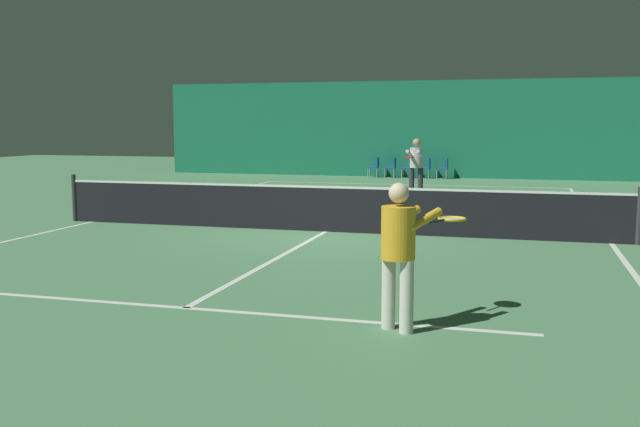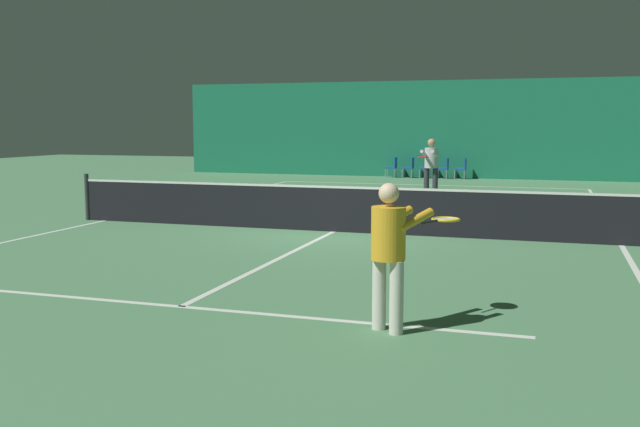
# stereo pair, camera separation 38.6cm
# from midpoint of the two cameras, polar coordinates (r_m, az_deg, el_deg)

# --- Properties ---
(ground_plane) EXTENTS (60.00, 60.00, 0.00)m
(ground_plane) POSITION_cam_midpoint_polar(r_m,az_deg,el_deg) (14.69, -0.28, -1.46)
(ground_plane) COLOR #4C7F56
(backdrop_curtain) EXTENTS (23.00, 0.12, 3.99)m
(backdrop_curtain) POSITION_cam_midpoint_polar(r_m,az_deg,el_deg) (29.97, 8.12, 6.69)
(backdrop_curtain) COLOR #196B4C
(backdrop_curtain) RESTS_ON ground
(court_line_baseline_far) EXTENTS (11.00, 0.10, 0.00)m
(court_line_baseline_far) POSITION_cam_midpoint_polar(r_m,az_deg,el_deg) (26.26, 6.92, 2.30)
(court_line_baseline_far) COLOR silver
(court_line_baseline_far) RESTS_ON ground
(court_line_service_far) EXTENTS (8.25, 0.10, 0.00)m
(court_line_service_far) POSITION_cam_midpoint_polar(r_m,az_deg,el_deg) (20.87, 4.58, 1.08)
(court_line_service_far) COLOR silver
(court_line_service_far) RESTS_ON ground
(court_line_service_near) EXTENTS (8.25, 0.10, 0.00)m
(court_line_service_near) POSITION_cam_midpoint_polar(r_m,az_deg,el_deg) (8.84, -11.93, -7.41)
(court_line_service_near) COLOR silver
(court_line_service_near) RESTS_ON ground
(court_line_sideline_left) EXTENTS (0.10, 23.80, 0.00)m
(court_line_sideline_left) POSITION_cam_midpoint_polar(r_m,az_deg,el_deg) (17.04, -18.36, -0.63)
(court_line_sideline_left) COLOR silver
(court_line_sideline_left) RESTS_ON ground
(court_line_sideline_right) EXTENTS (0.10, 23.80, 0.00)m
(court_line_sideline_right) POSITION_cam_midpoint_polar(r_m,az_deg,el_deg) (14.21, 21.57, -2.25)
(court_line_sideline_right) COLOR silver
(court_line_sideline_right) RESTS_ON ground
(court_line_centre) EXTENTS (0.10, 12.80, 0.00)m
(court_line_centre) POSITION_cam_midpoint_polar(r_m,az_deg,el_deg) (14.69, -0.28, -1.45)
(court_line_centre) COLOR silver
(court_line_centre) RESTS_ON ground
(tennis_net) EXTENTS (12.00, 0.10, 1.07)m
(tennis_net) POSITION_cam_midpoint_polar(r_m,az_deg,el_deg) (14.62, -0.29, 0.52)
(tennis_net) COLOR black
(tennis_net) RESTS_ON ground
(player_near) EXTENTS (0.95, 1.31, 1.59)m
(player_near) POSITION_cam_midpoint_polar(r_m,az_deg,el_deg) (7.60, 5.04, -2.51)
(player_near) COLOR beige
(player_near) RESTS_ON ground
(player_far) EXTENTS (0.48, 1.41, 1.76)m
(player_far) POSITION_cam_midpoint_polar(r_m,az_deg,el_deg) (22.22, 7.20, 4.06)
(player_far) COLOR #2D2D38
(player_far) RESTS_ON ground
(courtside_chair_0) EXTENTS (0.44, 0.44, 0.84)m
(courtside_chair_0) POSITION_cam_midpoint_polar(r_m,az_deg,el_deg) (29.82, 4.05, 3.84)
(courtside_chair_0) COLOR #99999E
(courtside_chair_0) RESTS_ON ground
(courtside_chair_1) EXTENTS (0.44, 0.44, 0.84)m
(courtside_chair_1) POSITION_cam_midpoint_polar(r_m,az_deg,el_deg) (29.68, 5.40, 3.81)
(courtside_chair_1) COLOR #99999E
(courtside_chair_1) RESTS_ON ground
(courtside_chair_2) EXTENTS (0.44, 0.44, 0.84)m
(courtside_chair_2) POSITION_cam_midpoint_polar(r_m,az_deg,el_deg) (29.56, 6.77, 3.78)
(courtside_chair_2) COLOR #99999E
(courtside_chair_2) RESTS_ON ground
(courtside_chair_3) EXTENTS (0.44, 0.44, 0.84)m
(courtside_chair_3) POSITION_cam_midpoint_polar(r_m,az_deg,el_deg) (29.46, 8.14, 3.74)
(courtside_chair_3) COLOR #99999E
(courtside_chair_3) RESTS_ON ground
(courtside_chair_4) EXTENTS (0.44, 0.44, 0.84)m
(courtside_chair_4) POSITION_cam_midpoint_polar(r_m,az_deg,el_deg) (29.38, 9.53, 3.71)
(courtside_chair_4) COLOR #99999E
(courtside_chair_4) RESTS_ON ground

